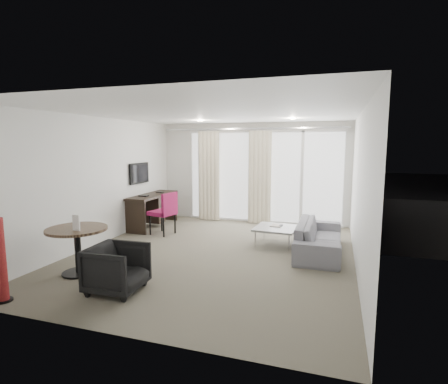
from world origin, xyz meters
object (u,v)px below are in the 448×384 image
(round_table, at_px, (78,251))
(sofa, at_px, (319,237))
(desk_chair, at_px, (162,213))
(rattan_chair_b, at_px, (319,199))
(rattan_chair_a, at_px, (303,203))
(coffee_table, at_px, (276,236))
(desk, at_px, (153,210))
(red_lamp, at_px, (0,260))
(tub_armchair, at_px, (117,268))

(round_table, xyz_separation_m, sofa, (3.58, 2.33, -0.08))
(desk_chair, height_order, rattan_chair_b, desk_chair)
(rattan_chair_a, bearing_deg, coffee_table, -106.86)
(desk, distance_m, round_table, 3.30)
(desk, relative_size, sofa, 0.85)
(round_table, distance_m, rattan_chair_a, 6.60)
(sofa, bearing_deg, round_table, 123.04)
(red_lamp, height_order, rattan_chair_b, red_lamp)
(red_lamp, height_order, coffee_table, red_lamp)
(sofa, distance_m, rattan_chair_b, 4.48)
(coffee_table, height_order, sofa, sofa)
(round_table, xyz_separation_m, coffee_table, (2.71, 2.59, -0.19))
(desk_chair, relative_size, red_lamp, 0.87)
(coffee_table, bearing_deg, desk_chair, 178.68)
(desk, xyz_separation_m, rattan_chair_a, (3.43, 2.65, -0.04))
(coffee_table, bearing_deg, sofa, -16.55)
(red_lamp, distance_m, rattan_chair_b, 8.72)
(desk, xyz_separation_m, rattan_chair_b, (3.86, 3.54, -0.03))
(coffee_table, distance_m, rattan_chair_b, 4.27)
(coffee_table, bearing_deg, rattan_chair_b, 81.18)
(round_table, height_order, coffee_table, round_table)
(desk, relative_size, rattan_chair_a, 2.39)
(desk, bearing_deg, rattan_chair_a, 37.70)
(tub_armchair, bearing_deg, rattan_chair_b, -20.62)
(round_table, xyz_separation_m, rattan_chair_b, (3.36, 6.81, -0.00))
(desk, bearing_deg, red_lamp, -86.76)
(coffee_table, bearing_deg, round_table, -136.30)
(coffee_table, bearing_deg, desk, 168.10)
(red_lamp, height_order, tub_armchair, red_lamp)
(desk_chair, height_order, red_lamp, red_lamp)
(tub_armchair, distance_m, coffee_table, 3.44)
(desk_chair, bearing_deg, tub_armchair, -60.59)
(coffee_table, distance_m, rattan_chair_a, 3.34)
(tub_armchair, xyz_separation_m, sofa, (2.59, 2.72, -0.04))
(tub_armchair, bearing_deg, round_table, 66.23)
(tub_armchair, relative_size, coffee_table, 0.89)
(round_table, bearing_deg, rattan_chair_b, 63.70)
(red_lamp, bearing_deg, coffee_table, 51.46)
(rattan_chair_b, bearing_deg, round_table, -121.76)
(desk_chair, xyz_separation_m, coffee_table, (2.62, -0.06, -0.30))
(sofa, bearing_deg, red_lamp, 132.04)
(rattan_chair_a, bearing_deg, desk_chair, -144.04)
(coffee_table, distance_m, sofa, 0.92)
(rattan_chair_a, bearing_deg, rattan_chair_b, 51.17)
(tub_armchair, relative_size, rattan_chair_a, 1.01)
(tub_armchair, bearing_deg, desk_chair, 14.17)
(desk_chair, xyz_separation_m, round_table, (-0.09, -2.65, -0.11))
(red_lamp, xyz_separation_m, tub_armchair, (1.24, 0.74, -0.22))
(round_table, relative_size, rattan_chair_b, 1.25)
(round_table, height_order, sofa, round_table)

